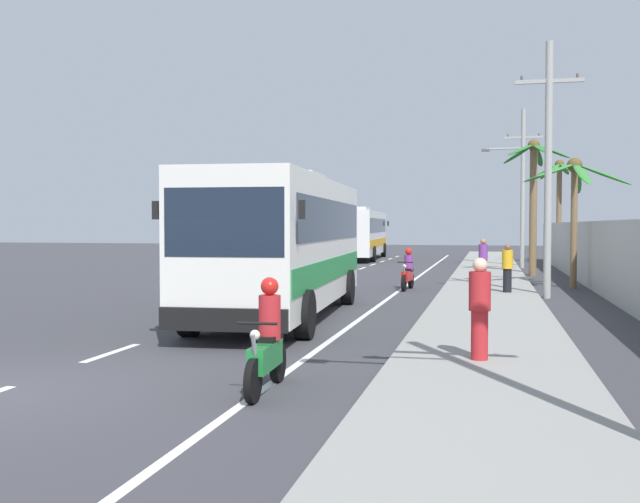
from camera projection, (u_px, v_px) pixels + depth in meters
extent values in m
cube|color=gray|center=(488.00, 317.00, 18.34)|extent=(3.20, 90.00, 0.14)
cube|color=white|center=(112.00, 353.00, 13.54)|extent=(0.16, 2.00, 0.01)
cube|color=white|center=(195.00, 325.00, 17.35)|extent=(0.16, 2.00, 0.01)
cube|color=white|center=(248.00, 307.00, 21.16)|extent=(0.16, 2.00, 0.01)
cube|color=white|center=(285.00, 294.00, 24.97)|extent=(0.16, 2.00, 0.01)
cube|color=white|center=(312.00, 285.00, 28.78)|extent=(0.16, 2.00, 0.01)
cube|color=white|center=(332.00, 278.00, 32.60)|extent=(0.16, 2.00, 0.01)
cube|color=white|center=(349.00, 273.00, 36.41)|extent=(0.16, 2.00, 0.01)
cube|color=white|center=(362.00, 268.00, 40.22)|extent=(0.16, 2.00, 0.01)
cube|color=white|center=(373.00, 265.00, 44.03)|extent=(0.16, 2.00, 0.01)
cube|color=white|center=(382.00, 261.00, 47.84)|extent=(0.16, 2.00, 0.01)
cube|color=white|center=(390.00, 259.00, 51.65)|extent=(0.16, 2.00, 0.01)
cube|color=white|center=(397.00, 256.00, 55.46)|extent=(0.16, 2.00, 0.01)
cube|color=white|center=(390.00, 297.00, 23.92)|extent=(0.14, 70.00, 0.01)
cube|color=#B2B2AD|center=(621.00, 263.00, 21.33)|extent=(0.24, 60.00, 2.53)
cube|color=silver|center=(284.00, 241.00, 18.90)|extent=(3.16, 10.60, 3.14)
cube|color=#192333|center=(286.00, 220.00, 19.08)|extent=(3.14, 9.76, 1.00)
cube|color=#192333|center=(224.00, 222.00, 13.77)|extent=(2.35, 0.24, 1.32)
cube|color=#1E843D|center=(284.00, 268.00, 18.92)|extent=(3.18, 10.39, 0.56)
cube|color=black|center=(223.00, 320.00, 13.74)|extent=(2.51, 0.31, 0.44)
cube|color=#B7B7B7|center=(294.00, 178.00, 20.13)|extent=(1.54, 2.38, 0.28)
cube|color=black|center=(302.00, 210.00, 13.72)|extent=(0.12, 0.09, 0.36)
cube|color=black|center=(155.00, 210.00, 14.21)|extent=(0.12, 0.09, 0.36)
cylinder|color=black|center=(305.00, 314.00, 15.13)|extent=(0.38, 1.06, 1.04)
cylinder|color=black|center=(190.00, 312.00, 15.55)|extent=(0.38, 1.06, 1.04)
cylinder|color=black|center=(348.00, 287.00, 21.83)|extent=(0.38, 1.06, 1.04)
cylinder|color=black|center=(266.00, 286.00, 22.25)|extent=(0.38, 1.06, 1.04)
cube|color=white|center=(360.00, 233.00, 50.73)|extent=(3.24, 12.37, 2.94)
cube|color=#192333|center=(360.00, 225.00, 50.51)|extent=(3.22, 11.40, 0.94)
cube|color=#192333|center=(370.00, 226.00, 56.70)|extent=(2.36, 0.23, 1.23)
cube|color=orange|center=(360.00, 242.00, 50.75)|extent=(3.26, 12.13, 0.53)
cube|color=black|center=(370.00, 248.00, 56.85)|extent=(2.52, 0.30, 0.44)
cube|color=#B7B7B7|center=(358.00, 209.00, 49.16)|extent=(1.56, 2.77, 0.28)
cube|color=black|center=(351.00, 224.00, 56.74)|extent=(0.12, 0.09, 0.36)
cube|color=black|center=(388.00, 224.00, 56.24)|extent=(0.12, 0.09, 0.36)
cylinder|color=black|center=(350.00, 250.00, 55.21)|extent=(0.38, 1.06, 1.04)
cylinder|color=black|center=(384.00, 250.00, 54.78)|extent=(0.38, 1.06, 1.04)
cylinder|color=black|center=(335.00, 254.00, 47.37)|extent=(0.38, 1.06, 1.04)
cylinder|color=black|center=(373.00, 254.00, 46.94)|extent=(0.38, 1.06, 1.04)
cylinder|color=black|center=(253.00, 381.00, 9.69)|extent=(0.12, 0.60, 0.60)
cylinder|color=black|center=(278.00, 362.00, 11.02)|extent=(0.14, 0.60, 0.60)
cube|color=#1E7F38|center=(265.00, 356.00, 10.30)|extent=(0.29, 1.11, 0.36)
cube|color=black|center=(271.00, 339.00, 10.59)|extent=(0.26, 0.61, 0.12)
cylinder|color=gray|center=(255.00, 357.00, 9.79)|extent=(0.07, 0.32, 0.67)
cylinder|color=black|center=(257.00, 323.00, 9.88)|extent=(0.56, 0.06, 0.04)
sphere|color=#EAEACC|center=(255.00, 335.00, 9.76)|extent=(0.14, 0.14, 0.14)
cylinder|color=red|center=(270.00, 317.00, 10.53)|extent=(0.32, 0.32, 0.64)
sphere|color=red|center=(270.00, 286.00, 10.51)|extent=(0.26, 0.26, 0.26)
cylinder|color=black|center=(404.00, 283.00, 26.12)|extent=(0.15, 0.61, 0.60)
cylinder|color=black|center=(411.00, 280.00, 27.42)|extent=(0.17, 0.61, 0.60)
cube|color=red|center=(407.00, 276.00, 26.72)|extent=(0.33, 1.12, 0.36)
cube|color=black|center=(409.00, 270.00, 26.99)|extent=(0.29, 0.62, 0.12)
cylinder|color=gray|center=(405.00, 275.00, 26.23)|extent=(0.09, 0.32, 0.67)
cylinder|color=black|center=(405.00, 262.00, 26.31)|extent=(0.56, 0.09, 0.04)
sphere|color=#EAEACC|center=(404.00, 266.00, 26.20)|extent=(0.14, 0.14, 0.14)
cylinder|color=#75388E|center=(409.00, 263.00, 26.94)|extent=(0.32, 0.32, 0.55)
sphere|color=red|center=(409.00, 252.00, 26.92)|extent=(0.26, 0.26, 0.26)
cylinder|color=black|center=(507.00, 280.00, 24.28)|extent=(0.28, 0.28, 0.79)
cylinder|color=gold|center=(508.00, 259.00, 24.26)|extent=(0.36, 0.36, 0.62)
sphere|color=brown|center=(508.00, 247.00, 24.24)|extent=(0.20, 0.20, 0.20)
cylinder|color=navy|center=(483.00, 271.00, 29.26)|extent=(0.28, 0.28, 0.82)
cylinder|color=#75388E|center=(483.00, 252.00, 29.24)|extent=(0.36, 0.36, 0.65)
sphere|color=#9E704C|center=(483.00, 242.00, 29.22)|extent=(0.23, 0.23, 0.23)
cylinder|color=red|center=(479.00, 335.00, 12.08)|extent=(0.28, 0.28, 0.82)
cylinder|color=red|center=(480.00, 291.00, 12.06)|extent=(0.36, 0.36, 0.65)
sphere|color=beige|center=(480.00, 265.00, 12.04)|extent=(0.24, 0.24, 0.24)
cylinder|color=#9E9E99|center=(548.00, 171.00, 23.53)|extent=(0.24, 0.24, 8.28)
cube|color=#9E9E99|center=(549.00, 81.00, 23.43)|extent=(2.14, 0.12, 0.12)
cylinder|color=#4C4742|center=(522.00, 79.00, 23.62)|extent=(0.08, 0.08, 0.16)
cylinder|color=#4C4742|center=(577.00, 76.00, 23.23)|extent=(0.08, 0.08, 0.16)
cylinder|color=#9E9E99|center=(523.00, 189.00, 40.32)|extent=(0.24, 0.24, 8.79)
cube|color=#9E9E99|center=(523.00, 137.00, 40.22)|extent=(2.06, 0.12, 0.12)
cylinder|color=#4C4742|center=(508.00, 136.00, 40.40)|extent=(0.08, 0.08, 0.16)
cylinder|color=#4C4742|center=(539.00, 135.00, 40.03)|extent=(0.08, 0.08, 0.16)
cylinder|color=#9E9E99|center=(504.00, 149.00, 40.47)|extent=(2.03, 0.09, 0.09)
cube|color=#4C4C51|center=(486.00, 150.00, 40.70)|extent=(0.44, 0.24, 0.14)
cylinder|color=brown|center=(574.00, 228.00, 27.25)|extent=(0.25, 0.25, 4.57)
ellipsoid|color=#337F33|center=(603.00, 174.00, 26.89)|extent=(2.05, 0.50, 0.93)
ellipsoid|color=#337F33|center=(576.00, 179.00, 28.04)|extent=(0.71, 1.97, 1.14)
ellipsoid|color=#337F33|center=(548.00, 173.00, 27.87)|extent=(2.00, 1.34, 0.71)
ellipsoid|color=#337F33|center=(556.00, 170.00, 26.63)|extent=(1.75, 1.74, 0.67)
ellipsoid|color=#337F33|center=(582.00, 174.00, 26.20)|extent=(0.65, 2.04, 0.98)
sphere|color=brown|center=(575.00, 165.00, 27.16)|extent=(0.56, 0.56, 0.56)
cylinder|color=brown|center=(559.00, 215.00, 44.56)|extent=(0.32, 0.32, 6.05)
ellipsoid|color=#337F33|center=(574.00, 169.00, 44.21)|extent=(1.78, 0.49, 0.87)
ellipsoid|color=#337F33|center=(564.00, 169.00, 45.18)|extent=(1.03, 1.81, 0.69)
ellipsoid|color=#337F33|center=(550.00, 172.00, 45.21)|extent=(1.35, 1.55, 0.99)
ellipsoid|color=#337F33|center=(545.00, 171.00, 44.68)|extent=(1.72, 0.42, 0.98)
ellipsoid|color=#337F33|center=(554.00, 169.00, 43.84)|extent=(1.15, 1.70, 0.90)
ellipsoid|color=#337F33|center=(568.00, 168.00, 43.63)|extent=(1.16, 1.73, 0.82)
sphere|color=brown|center=(560.00, 164.00, 44.45)|extent=(0.56, 0.56, 0.56)
cylinder|color=brown|center=(533.00, 211.00, 34.29)|extent=(0.35, 0.35, 6.08)
ellipsoid|color=#28702D|center=(552.00, 151.00, 34.09)|extent=(1.73, 0.54, 0.78)
ellipsoid|color=#28702D|center=(538.00, 156.00, 34.86)|extent=(0.80, 1.63, 1.03)
ellipsoid|color=#28702D|center=(518.00, 154.00, 34.75)|extent=(1.59, 1.16, 0.92)
ellipsoid|color=#28702D|center=(521.00, 150.00, 33.75)|extent=(1.48, 1.47, 0.71)
ellipsoid|color=#28702D|center=(541.00, 149.00, 33.35)|extent=(0.92, 1.75, 0.71)
sphere|color=brown|center=(534.00, 145.00, 34.18)|extent=(0.56, 0.56, 0.56)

